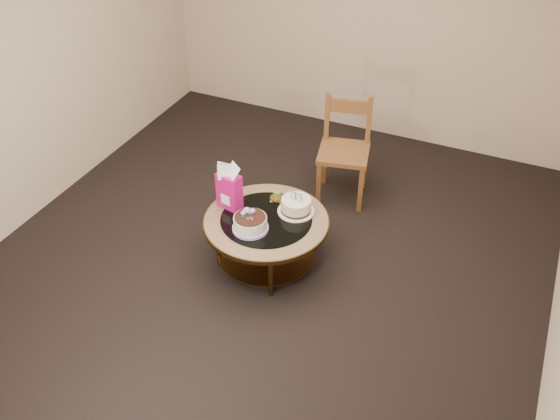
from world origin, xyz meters
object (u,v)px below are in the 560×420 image
at_px(decorated_cake, 250,224).
at_px(dining_chair, 344,149).
at_px(coffee_table, 266,227).
at_px(gift_bag, 229,187).
at_px(cream_cake, 296,206).

distance_m(decorated_cake, dining_chair, 1.40).
bearing_deg(coffee_table, dining_chair, 78.94).
bearing_deg(gift_bag, cream_cake, 29.30).
distance_m(decorated_cake, cream_cake, 0.43).
height_order(gift_bag, dining_chair, dining_chair).
height_order(coffee_table, gift_bag, gift_bag).
bearing_deg(decorated_cake, coffee_table, 71.23).
xyz_separation_m(cream_cake, gift_bag, (-0.52, -0.16, 0.14)).
relative_size(coffee_table, dining_chair, 1.04).
distance_m(cream_cake, gift_bag, 0.56).
relative_size(coffee_table, decorated_cake, 3.56).
height_order(cream_cake, gift_bag, gift_bag).
height_order(cream_cake, dining_chair, dining_chair).
distance_m(coffee_table, dining_chair, 1.23).
bearing_deg(cream_cake, coffee_table, -126.59).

